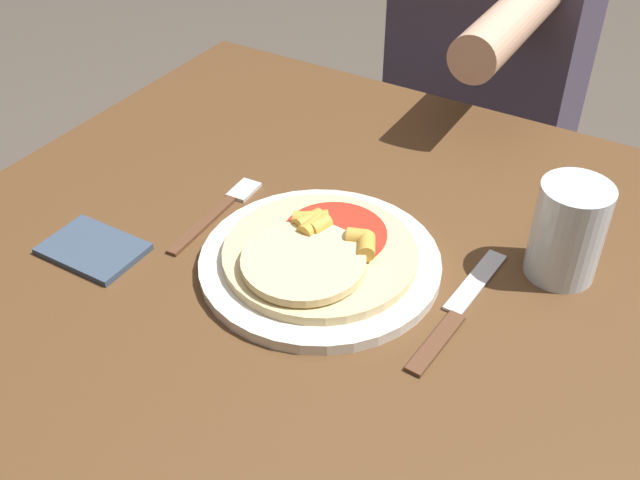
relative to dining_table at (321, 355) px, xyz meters
The scene contains 8 objects.
dining_table is the anchor object (origin of this frame).
plate 0.13m from the dining_table, 124.94° to the left, with size 0.28×0.28×0.01m.
pizza 0.15m from the dining_table, 131.47° to the left, with size 0.22×0.22×0.04m.
fork 0.22m from the dining_table, 164.45° to the left, with size 0.03×0.18×0.00m.
knife 0.20m from the dining_table, 12.14° to the left, with size 0.03×0.22×0.00m.
drinking_glass 0.32m from the dining_table, 34.58° to the left, with size 0.08×0.08×0.12m.
napkin 0.30m from the dining_table, 160.48° to the right, with size 0.12×0.08×0.01m.
person_diner 0.76m from the dining_table, 95.87° to the left, with size 0.34×0.52×1.22m.
Camera 1 is at (0.32, -0.54, 1.33)m, focal length 42.00 mm.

